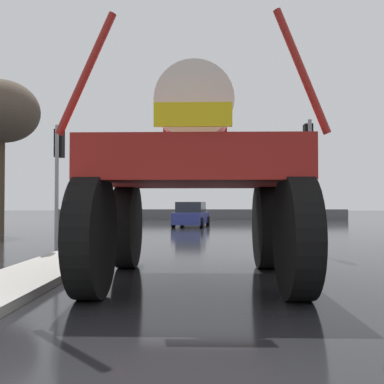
{
  "coord_description": "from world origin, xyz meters",
  "views": [
    {
      "loc": [
        0.15,
        -3.2,
        1.48
      ],
      "look_at": [
        -0.11,
        7.98,
        1.75
      ],
      "focal_mm": 40.93,
      "sensor_mm": 36.0,
      "label": 1
    }
  ],
  "objects_px": {
    "traffic_signal_near_right": "(309,156)",
    "traffic_signal_near_left": "(59,160)",
    "bare_tree_left": "(2,112)",
    "oversize_sprayer": "(195,176)",
    "sedan_ahead": "(191,215)"
  },
  "relations": [
    {
      "from": "sedan_ahead",
      "to": "traffic_signal_near_left",
      "type": "xyz_separation_m",
      "value": [
        -3.63,
        -14.08,
        2.05
      ]
    },
    {
      "from": "traffic_signal_near_left",
      "to": "bare_tree_left",
      "type": "xyz_separation_m",
      "value": [
        -5.34,
        7.76,
        3.08
      ]
    },
    {
      "from": "sedan_ahead",
      "to": "bare_tree_left",
      "type": "bearing_deg",
      "value": 133.66
    },
    {
      "from": "oversize_sprayer",
      "to": "traffic_signal_near_left",
      "type": "distance_m",
      "value": 6.3
    },
    {
      "from": "bare_tree_left",
      "to": "sedan_ahead",
      "type": "bearing_deg",
      "value": 35.19
    },
    {
      "from": "traffic_signal_near_right",
      "to": "bare_tree_left",
      "type": "distance_m",
      "value": 15.26
    },
    {
      "from": "sedan_ahead",
      "to": "traffic_signal_near_right",
      "type": "bearing_deg",
      "value": -156.33
    },
    {
      "from": "traffic_signal_near_right",
      "to": "bare_tree_left",
      "type": "xyz_separation_m",
      "value": [
        -12.79,
        7.76,
        2.98
      ]
    },
    {
      "from": "bare_tree_left",
      "to": "traffic_signal_near_left",
      "type": "bearing_deg",
      "value": -55.49
    },
    {
      "from": "traffic_signal_near_right",
      "to": "traffic_signal_near_left",
      "type": "bearing_deg",
      "value": 179.98
    },
    {
      "from": "sedan_ahead",
      "to": "traffic_signal_near_right",
      "type": "relative_size",
      "value": 1.1
    },
    {
      "from": "oversize_sprayer",
      "to": "traffic_signal_near_left",
      "type": "bearing_deg",
      "value": 41.88
    },
    {
      "from": "sedan_ahead",
      "to": "traffic_signal_near_right",
      "type": "height_order",
      "value": "traffic_signal_near_right"
    },
    {
      "from": "traffic_signal_near_left",
      "to": "oversize_sprayer",
      "type": "bearing_deg",
      "value": -48.17
    },
    {
      "from": "traffic_signal_near_right",
      "to": "bare_tree_left",
      "type": "relative_size",
      "value": 0.53
    }
  ]
}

